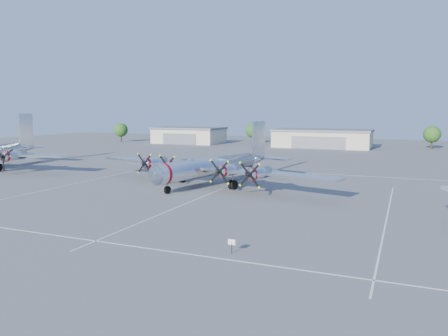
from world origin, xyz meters
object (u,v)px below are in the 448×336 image
at_px(info_placard, 232,244).
at_px(tree_west, 253,131).
at_px(tree_east, 432,134).
at_px(main_bomber_b29, 214,184).
at_px(hangar_west, 189,135).
at_px(hangar_center, 322,138).
at_px(tree_far_west, 121,130).

bearing_deg(info_placard, tree_west, 106.40).
bearing_deg(tree_east, tree_west, 177.92).
xyz_separation_m(tree_east, main_bomber_b29, (-32.65, -80.04, -4.22)).
height_order(hangar_west, main_bomber_b29, hangar_west).
height_order(hangar_west, hangar_center, same).
bearing_deg(hangar_west, tree_far_west, -170.99).
distance_m(tree_far_west, main_bomber_b29, 97.26).
bearing_deg(info_placard, tree_east, 78.49).
bearing_deg(hangar_center, tree_east, 11.38).
xyz_separation_m(tree_west, tree_east, (55.00, -2.00, 0.00)).
relative_size(hangar_center, tree_east, 4.31).
bearing_deg(hangar_west, info_placard, -61.09).
bearing_deg(tree_far_west, tree_east, 5.71).
distance_m(hangar_center, info_placard, 103.27).
bearing_deg(hangar_center, hangar_west, 180.00).
xyz_separation_m(hangar_center, tree_west, (-25.00, 8.04, 1.51)).
bearing_deg(tree_east, hangar_center, -168.62).
bearing_deg(tree_west, tree_far_west, -165.07).
bearing_deg(tree_east, tree_far_west, -174.29).
xyz_separation_m(hangar_west, tree_far_west, (-25.00, -3.96, 1.51)).
distance_m(hangar_west, tree_east, 75.26).
bearing_deg(main_bomber_b29, tree_west, 120.05).
bearing_deg(tree_west, info_placard, -71.67).
bearing_deg(hangar_center, tree_west, 162.18).
distance_m(tree_far_west, tree_west, 46.57).
relative_size(tree_far_west, info_placard, 5.92).
xyz_separation_m(hangar_west, info_placard, (56.65, -102.59, -1.93)).
distance_m(hangar_center, tree_west, 26.30).
xyz_separation_m(hangar_center, tree_far_west, (-70.00, -3.96, 1.51)).
height_order(hangar_center, tree_far_west, tree_far_west).
distance_m(tree_west, info_placard, 116.59).
relative_size(hangar_west, main_bomber_b29, 0.55).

